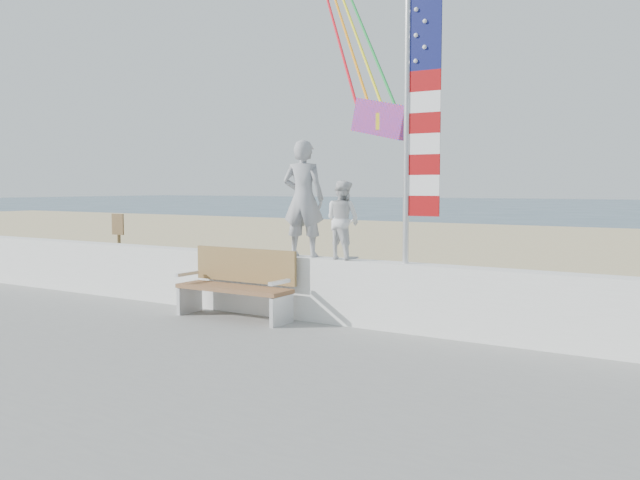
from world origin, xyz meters
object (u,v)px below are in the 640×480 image
Objects in this scene: bench at (238,283)px; adult at (303,199)px; flag at (416,116)px; child at (343,220)px.

adult is at bearing 28.17° from bench.
adult is 0.93× the size of bench.
flag reaches higher than adult.
adult is 1.53× the size of child.
child reaches higher than bench.
child is (0.65, 0.00, -0.29)m from adult.
adult is at bearing 179.99° from flag.
flag is at bearing 9.98° from bench.
child is 1.74m from flag.
child is 1.83m from bench.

